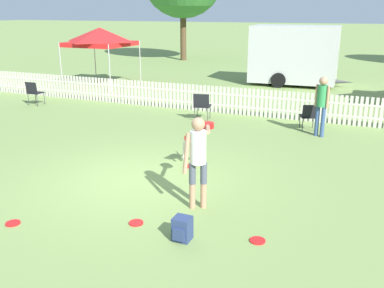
{
  "coord_description": "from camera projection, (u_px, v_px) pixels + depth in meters",
  "views": [
    {
      "loc": [
        4.31,
        -7.2,
        3.4
      ],
      "look_at": [
        1.03,
        0.42,
        0.8
      ],
      "focal_mm": 40.0,
      "sensor_mm": 36.0,
      "label": 1
    }
  ],
  "objects": [
    {
      "name": "ground_plane",
      "position": [
        139.0,
        180.0,
        8.95
      ],
      "size": [
        240.0,
        240.0,
        0.0
      ],
      "primitive_type": "plane",
      "color": "olive"
    },
    {
      "name": "handler_person",
      "position": [
        199.0,
        151.0,
        7.44
      ],
      "size": [
        0.42,
        1.11,
        1.67
      ],
      "rotation": [
        0.0,
        0.0,
        0.49
      ],
      "color": "tan",
      "rests_on": "ground_plane"
    },
    {
      "name": "leaping_dog",
      "position": [
        188.0,
        143.0,
        9.71
      ],
      "size": [
        0.62,
        0.99,
        0.86
      ],
      "rotation": [
        0.0,
        0.0,
        -2.65
      ],
      "color": "beige",
      "rests_on": "ground_plane"
    },
    {
      "name": "frisbee_near_handler",
      "position": [
        190.0,
        166.0,
        9.72
      ],
      "size": [
        0.24,
        0.24,
        0.02
      ],
      "color": "red",
      "rests_on": "ground_plane"
    },
    {
      "name": "frisbee_near_dog",
      "position": [
        136.0,
        223.0,
        7.12
      ],
      "size": [
        0.24,
        0.24,
        0.02
      ],
      "color": "red",
      "rests_on": "ground_plane"
    },
    {
      "name": "frisbee_midfield",
      "position": [
        13.0,
        223.0,
        7.11
      ],
      "size": [
        0.24,
        0.24,
        0.02
      ],
      "color": "red",
      "rests_on": "ground_plane"
    },
    {
      "name": "frisbee_far_scatter",
      "position": [
        258.0,
        241.0,
        6.57
      ],
      "size": [
        0.24,
        0.24,
        0.02
      ],
      "color": "red",
      "rests_on": "ground_plane"
    },
    {
      "name": "backpack_on_grass",
      "position": [
        182.0,
        229.0,
        6.57
      ],
      "size": [
        0.27,
        0.29,
        0.38
      ],
      "color": "navy",
      "rests_on": "ground_plane"
    },
    {
      "name": "picket_fence",
      "position": [
        234.0,
        101.0,
        14.49
      ],
      "size": [
        27.46,
        0.04,
        0.92
      ],
      "color": "beige",
      "rests_on": "ground_plane"
    },
    {
      "name": "folding_chair_blue_left",
      "position": [
        309.0,
        115.0,
        12.5
      ],
      "size": [
        0.61,
        0.62,
        0.8
      ],
      "rotation": [
        0.0,
        0.0,
        3.51
      ],
      "color": "#333338",
      "rests_on": "ground_plane"
    },
    {
      "name": "folding_chair_center",
      "position": [
        202.0,
        104.0,
        13.66
      ],
      "size": [
        0.6,
        0.61,
        0.88
      ],
      "rotation": [
        0.0,
        0.0,
        3.34
      ],
      "color": "#333338",
      "rests_on": "ground_plane"
    },
    {
      "name": "folding_chair_green_right",
      "position": [
        34.0,
        91.0,
        15.86
      ],
      "size": [
        0.5,
        0.52,
        0.89
      ],
      "rotation": [
        0.0,
        0.0,
        3.2
      ],
      "color": "#333338",
      "rests_on": "ground_plane"
    },
    {
      "name": "canopy_tent_secondary",
      "position": [
        100.0,
        37.0,
        19.51
      ],
      "size": [
        2.64,
        2.64,
        2.66
      ],
      "color": "#B2B2B2",
      "rests_on": "ground_plane"
    },
    {
      "name": "spectator_standing",
      "position": [
        322.0,
        101.0,
        11.77
      ],
      "size": [
        0.39,
        0.27,
        1.68
      ],
      "rotation": [
        0.0,
        0.0,
        2.74
      ],
      "color": "#334C7A",
      "rests_on": "ground_plane"
    },
    {
      "name": "equipment_trailer",
      "position": [
        294.0,
        54.0,
        20.08
      ],
      "size": [
        4.77,
        2.49,
        2.73
      ],
      "rotation": [
        0.0,
        0.0,
        0.05
      ],
      "color": "#B7B7B7",
      "rests_on": "ground_plane"
    }
  ]
}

